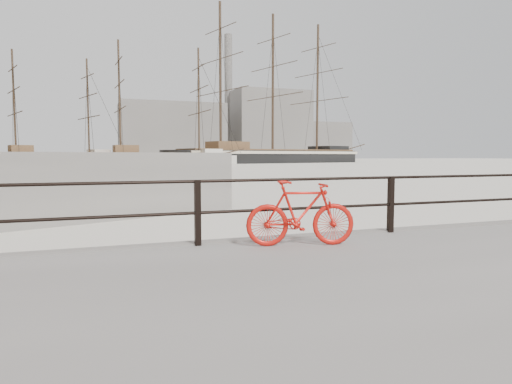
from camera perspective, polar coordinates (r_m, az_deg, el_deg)
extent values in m
plane|color=white|center=(8.71, 15.76, -6.97)|extent=(400.00, 400.00, 0.00)
imported|color=red|center=(6.93, 5.60, -2.65)|extent=(1.66, 0.64, 1.00)
cube|color=gray|center=(149.19, -10.50, 7.34)|extent=(32.00, 18.00, 18.00)
cube|color=gray|center=(163.65, 1.48, 8.22)|extent=(26.00, 20.00, 24.00)
cube|color=gray|center=(177.59, 7.83, 6.28)|extent=(20.00, 16.00, 14.00)
cylinder|color=gray|center=(165.05, -3.46, 11.67)|extent=(2.80, 2.80, 44.00)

